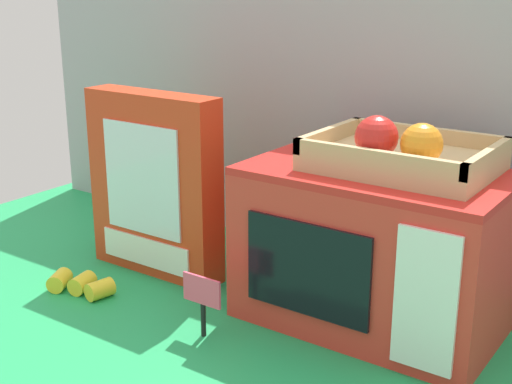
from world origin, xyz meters
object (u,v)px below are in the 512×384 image
at_px(loose_toy_banana, 81,284).
at_px(toy_microwave, 374,247).
at_px(food_groups_crate, 401,155).
at_px(cookie_set_box, 154,185).
at_px(price_sign, 202,297).

bearing_deg(loose_toy_banana, toy_microwave, 23.44).
distance_m(food_groups_crate, loose_toy_banana, 0.60).
relative_size(cookie_set_box, loose_toy_banana, 2.58).
distance_m(toy_microwave, cookie_set_box, 0.42).
bearing_deg(loose_toy_banana, cookie_set_box, 74.32).
height_order(toy_microwave, price_sign, toy_microwave).
xyz_separation_m(toy_microwave, price_sign, (-0.19, -0.20, -0.06)).
relative_size(price_sign, loose_toy_banana, 0.77).
relative_size(toy_microwave, cookie_set_box, 1.18).
distance_m(toy_microwave, loose_toy_banana, 0.51).
bearing_deg(cookie_set_box, food_groups_crate, 7.51).
xyz_separation_m(price_sign, loose_toy_banana, (-0.27, -0.00, -0.05)).
distance_m(toy_microwave, price_sign, 0.28).
relative_size(food_groups_crate, cookie_set_box, 0.79).
bearing_deg(price_sign, loose_toy_banana, -179.28).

